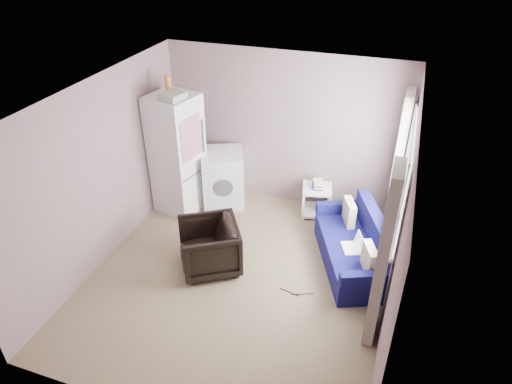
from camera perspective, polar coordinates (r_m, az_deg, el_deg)
room at (r=5.48m, az=-2.29°, el=-0.81°), size 3.84×4.24×2.54m
armchair at (r=6.17m, az=-5.88°, el=-6.56°), size 1.00×1.02×0.78m
fridge at (r=7.21m, az=-9.84°, el=4.71°), size 0.79×0.79×2.18m
washing_machine at (r=7.48m, az=-4.14°, el=1.91°), size 0.86×0.86×0.92m
side_table at (r=7.33m, az=7.57°, el=-0.80°), size 0.53×0.53×0.61m
sofa at (r=6.41m, az=12.48°, el=-6.97°), size 1.33×1.82×0.74m
window_dressing at (r=5.87m, az=16.57°, el=-1.51°), size 0.17×2.62×2.18m
floor_cables at (r=6.03m, az=5.03°, el=-12.47°), size 0.44×0.12×0.01m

